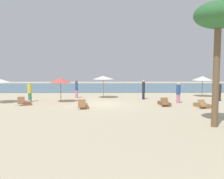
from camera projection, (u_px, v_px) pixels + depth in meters
ground_plane at (103, 104)px, 21.09m from camera, size 60.00×60.00×0.00m
ocean_water at (106, 87)px, 38.01m from camera, size 48.00×16.00×0.06m
umbrella_0 at (61, 80)px, 22.26m from camera, size 1.85×1.85×2.15m
umbrella_1 at (103, 78)px, 25.08m from camera, size 2.08×2.08×2.22m
umbrella_2 at (203, 78)px, 26.22m from camera, size 2.13×2.13×2.14m
lounger_0 at (26, 102)px, 21.07m from camera, size 1.13×1.78×0.70m
lounger_1 at (203, 105)px, 19.56m from camera, size 1.16×1.80×0.68m
lounger_3 at (164, 103)px, 20.54m from camera, size 0.85×1.75×0.71m
lounger_4 at (84, 106)px, 19.31m from camera, size 0.80×1.71×0.73m
person_0 at (143, 89)px, 24.15m from camera, size 0.41×0.41×1.88m
person_1 at (30, 92)px, 22.53m from camera, size 0.42×0.42×1.78m
person_2 at (178, 93)px, 21.79m from camera, size 0.46×0.46×1.77m
person_3 at (220, 92)px, 23.10m from camera, size 0.41×0.41×1.69m
person_4 at (76, 89)px, 25.27m from camera, size 0.30×0.30×1.80m
palm_0 at (218, 19)px, 12.88m from camera, size 2.49×2.49×6.49m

